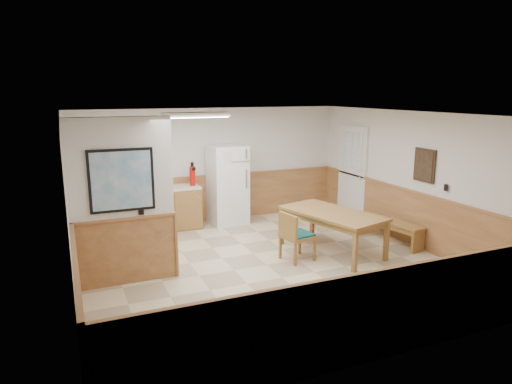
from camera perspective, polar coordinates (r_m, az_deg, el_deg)
name	(u,v)px	position (r m, az deg, el deg)	size (l,w,h in m)	color
ground	(267,265)	(7.76, 1.34, -9.09)	(6.00, 6.00, 0.00)	beige
ceiling	(267,114)	(7.22, 1.44, 9.69)	(6.00, 6.00, 0.02)	white
back_wall	(211,165)	(10.15, -5.62, 3.35)	(6.00, 0.02, 2.50)	silver
right_wall	(413,179)	(9.03, 19.03, 1.58)	(0.02, 6.00, 2.50)	silver
left_wall	(68,211)	(6.76, -22.48, -2.20)	(0.02, 6.00, 2.50)	silver
wainscot_back	(212,198)	(10.27, -5.50, -0.80)	(6.00, 0.04, 1.00)	#B37D47
wainscot_right	(409,217)	(9.18, 18.60, -3.03)	(0.04, 6.00, 1.00)	#B37D47
wainscot_left	(74,262)	(6.98, -21.80, -8.15)	(0.04, 6.00, 1.00)	#B37D47
partition_wall	(122,204)	(6.99, -16.36, -1.43)	(1.50, 0.20, 2.50)	silver
kitchen_counter	(161,208)	(9.72, -11.77, -2.02)	(2.20, 0.61, 1.00)	olive
exterior_door	(352,173)	(10.50, 11.92, 2.35)	(0.07, 1.02, 2.15)	silver
kitchen_window	(112,157)	(9.67, -17.60, 4.17)	(0.80, 0.04, 1.00)	silver
wall_painting	(424,165)	(8.74, 20.30, 3.14)	(0.04, 0.50, 0.60)	#312313
fluorescent_fixture	(195,115)	(8.17, -7.59, 9.54)	(1.20, 0.30, 0.09)	silver
refrigerator	(227,185)	(9.95, -3.59, 0.92)	(0.79, 0.74, 1.72)	white
dining_table	(332,217)	(8.26, 9.47, -3.08)	(1.41, 2.07, 0.75)	#8E5D34
dining_bench	(389,225)	(9.14, 16.34, -3.99)	(0.53, 1.48, 0.45)	#8E5D34
dining_chair	(293,233)	(7.80, 4.70, -5.15)	(0.74, 0.56, 0.85)	#8E5D34
fire_extinguisher	(193,175)	(9.71, -7.94, 2.09)	(0.16, 0.16, 0.49)	#BE0E0A
soap_bottle	(105,188)	(9.44, -18.41, 0.53)	(0.06, 0.06, 0.20)	green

